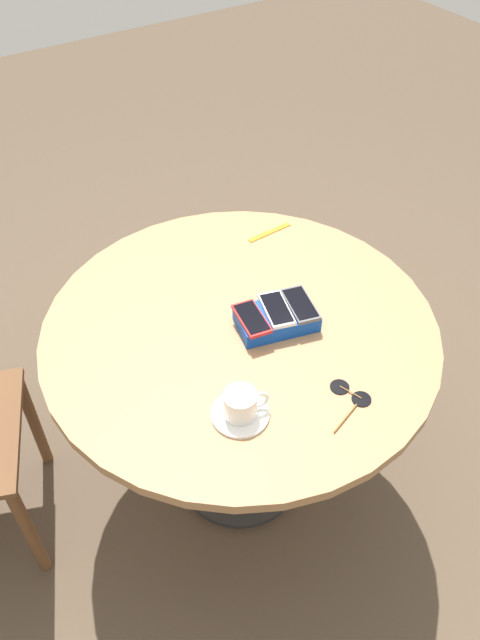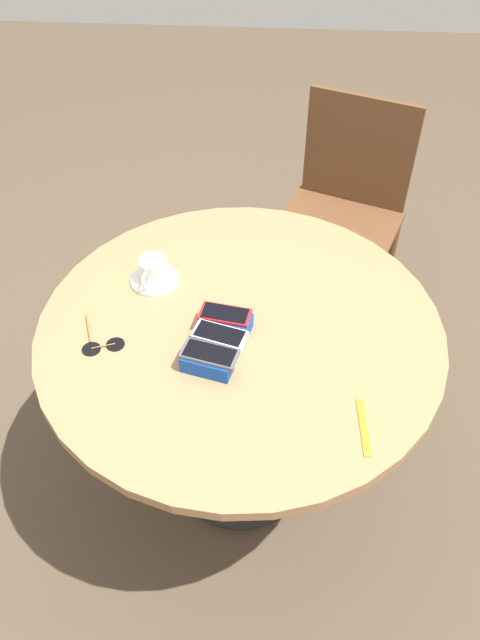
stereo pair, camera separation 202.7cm
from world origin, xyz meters
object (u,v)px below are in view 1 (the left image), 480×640
at_px(round_table, 240,352).
at_px(sunglasses, 350,395).
at_px(phone_gray, 300,304).
at_px(coffee_cup, 241,404).
at_px(phone_box, 276,319).
at_px(phone_red, 252,318).
at_px(saucer, 240,414).
at_px(phone_white, 277,309).
at_px(lanyard_strap, 269,232).

distance_m(round_table, sunglasses, 0.37).
relative_size(phone_gray, coffee_cup, 1.37).
bearing_deg(phone_gray, sunglasses, 78.82).
bearing_deg(phone_box, phone_gray, 169.09).
xyz_separation_m(coffee_cup, sunglasses, (-0.25, 0.09, -0.04)).
bearing_deg(coffee_cup, phone_red, -128.24).
xyz_separation_m(saucer, coffee_cup, (-0.00, 0.00, 0.04)).
bearing_deg(sunglasses, phone_white, -88.36).
bearing_deg(round_table, phone_gray, 157.37).
bearing_deg(round_table, phone_box, 149.23).
distance_m(phone_box, phone_white, 0.03).
relative_size(coffee_cup, sunglasses, 0.76).
bearing_deg(phone_white, phone_box, 66.44).
height_order(round_table, lanyard_strap, lanyard_strap).
bearing_deg(coffee_cup, sunglasses, 159.60).
relative_size(round_table, sunglasses, 7.56).
distance_m(phone_white, coffee_cup, 0.31).
height_order(coffee_cup, sunglasses, coffee_cup).
height_order(saucer, sunglasses, saucer).
relative_size(phone_red, saucer, 1.00).
bearing_deg(saucer, phone_box, -140.34).
relative_size(phone_red, sunglasses, 0.98).
xyz_separation_m(phone_box, phone_red, (0.07, -0.01, 0.03)).
bearing_deg(lanyard_strap, round_table, 44.90).
distance_m(saucer, sunglasses, 0.26).
bearing_deg(coffee_cup, round_table, -121.95).
distance_m(round_table, phone_red, 0.16).
xyz_separation_m(phone_box, phone_gray, (-0.07, 0.01, 0.03)).
bearing_deg(round_table, phone_white, 152.41).
bearing_deg(lanyard_strap, phone_box, 58.11).
distance_m(phone_gray, lanyard_strap, 0.39).
xyz_separation_m(round_table, sunglasses, (-0.09, 0.34, 0.10)).
distance_m(round_table, coffee_cup, 0.32).
bearing_deg(phone_box, saucer, 39.66).
height_order(phone_box, phone_red, phone_red).
relative_size(phone_white, coffee_cup, 1.34).
relative_size(phone_gray, saucer, 1.07).
bearing_deg(phone_white, round_table, -27.59).
relative_size(phone_box, phone_white, 1.60).
bearing_deg(phone_gray, round_table, -22.63).
xyz_separation_m(round_table, coffee_cup, (0.15, 0.25, 0.14)).
relative_size(phone_box, sunglasses, 1.64).
height_order(phone_gray, sunglasses, phone_gray).
bearing_deg(sunglasses, saucer, -20.37).
xyz_separation_m(phone_red, lanyard_strap, (-0.28, -0.33, -0.05)).
bearing_deg(sunglasses, phone_red, -75.02).
xyz_separation_m(round_table, saucer, (0.16, 0.25, 0.11)).
bearing_deg(phone_white, sunglasses, 91.64).
relative_size(phone_white, lanyard_strap, 0.93).
bearing_deg(sunglasses, phone_box, -87.92).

